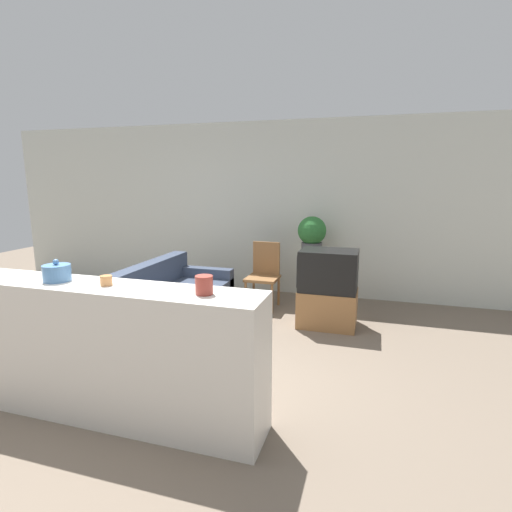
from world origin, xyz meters
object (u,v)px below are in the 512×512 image
(couch, at_px, (173,303))
(wooden_chair, at_px, (264,272))
(potted_plant, at_px, (312,233))
(decorative_bowl, at_px, (57,273))
(television, at_px, (328,270))

(couch, bearing_deg, wooden_chair, 48.54)
(potted_plant, distance_m, decorative_bowl, 3.64)
(television, xyz_separation_m, potted_plant, (-0.35, 0.90, 0.33))
(couch, relative_size, wooden_chair, 1.88)
(potted_plant, bearing_deg, couch, -137.09)
(wooden_chair, height_order, decorative_bowl, decorative_bowl)
(couch, height_order, wooden_chair, wooden_chair)
(wooden_chair, distance_m, potted_plant, 0.90)
(potted_plant, relative_size, decorative_bowl, 2.57)
(wooden_chair, xyz_separation_m, potted_plant, (0.61, 0.39, 0.54))
(couch, xyz_separation_m, decorative_bowl, (0.11, -1.94, 0.84))
(potted_plant, bearing_deg, television, -68.52)
(television, bearing_deg, potted_plant, 111.48)
(television, relative_size, decorative_bowl, 3.48)
(wooden_chair, height_order, potted_plant, potted_plant)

